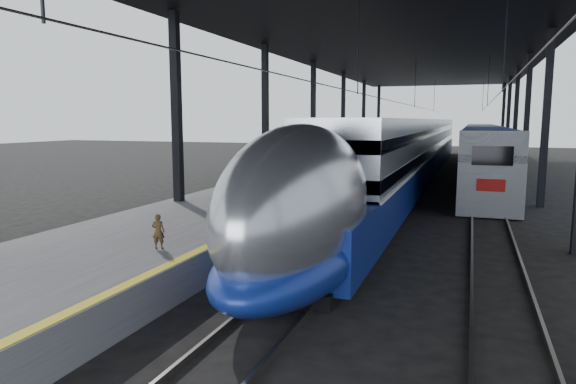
% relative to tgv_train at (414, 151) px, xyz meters
% --- Properties ---
extents(ground, '(160.00, 160.00, 0.00)m').
position_rel_tgv_train_xyz_m(ground, '(-2.00, -25.71, -2.13)').
color(ground, black).
rests_on(ground, ground).
extents(platform, '(6.00, 80.00, 1.00)m').
position_rel_tgv_train_xyz_m(platform, '(-5.50, -5.71, -1.63)').
color(platform, '#4C4C4F').
rests_on(platform, ground).
extents(yellow_strip, '(0.30, 80.00, 0.01)m').
position_rel_tgv_train_xyz_m(yellow_strip, '(-2.70, -5.71, -1.13)').
color(yellow_strip, gold).
rests_on(yellow_strip, platform).
extents(rails, '(6.52, 80.00, 0.16)m').
position_rel_tgv_train_xyz_m(rails, '(2.50, -5.71, -2.05)').
color(rails, slate).
rests_on(rails, ground).
extents(canopy, '(18.00, 75.00, 9.47)m').
position_rel_tgv_train_xyz_m(canopy, '(-0.10, -5.71, 6.98)').
color(canopy, black).
rests_on(canopy, ground).
extents(tgv_train, '(3.18, 65.20, 4.56)m').
position_rel_tgv_train_xyz_m(tgv_train, '(0.00, 0.00, 0.00)').
color(tgv_train, '#ADB0B5').
rests_on(tgv_train, ground).
extents(second_train, '(2.91, 56.05, 4.01)m').
position_rel_tgv_train_xyz_m(second_train, '(5.00, 12.05, -0.10)').
color(second_train, navy).
rests_on(second_train, ground).
extents(child, '(0.40, 0.32, 0.96)m').
position_rel_tgv_train_xyz_m(child, '(-3.85, -28.19, -0.65)').
color(child, '#432E16').
rests_on(child, platform).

